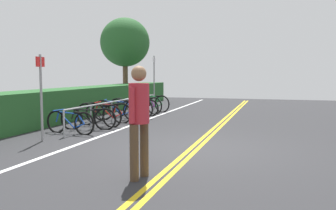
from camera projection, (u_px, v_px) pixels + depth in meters
ground_plane at (195, 149)px, 8.04m from camera, size 32.45×13.85×0.05m
centre_line_yellow_inner at (198, 148)px, 8.02m from camera, size 29.21×0.10×0.00m
centre_line_yellow_outer at (191, 148)px, 8.06m from camera, size 29.21×0.10×0.00m
bike_lane_stripe_white at (86, 141)px, 8.82m from camera, size 29.21×0.12×0.00m
bike_rack at (120, 105)px, 12.78m from camera, size 7.20×0.05×0.73m
bicycle_0 at (70, 122)px, 9.94m from camera, size 0.46×1.61×0.68m
bicycle_1 at (88, 119)px, 10.66m from camera, size 0.52×1.66×0.70m
bicycle_2 at (98, 115)px, 11.36m from camera, size 0.50×1.76×0.76m
bicycle_3 at (109, 113)px, 12.14m from camera, size 0.46×1.69×0.73m
bicycle_4 at (118, 110)px, 12.85m from camera, size 0.64×1.78×0.77m
bicycle_5 at (130, 108)px, 13.45m from camera, size 0.46×1.83×0.77m
bicycle_6 at (137, 107)px, 14.23m from camera, size 0.46×1.77×0.69m
bicycle_7 at (144, 105)px, 14.97m from camera, size 0.56×1.76×0.74m
bicycle_8 at (153, 103)px, 15.74m from camera, size 0.59×1.69×0.77m
pedestrian at (139, 114)px, 5.63m from camera, size 0.48×0.32×1.78m
sign_post_near at (41, 89)px, 8.75m from camera, size 0.36×0.07×2.12m
sign_post_far at (154, 77)px, 16.94m from camera, size 0.36×0.06×2.48m
hedge_backdrop at (89, 100)px, 14.81m from camera, size 16.15×1.39×1.10m
tree_mid at (125, 43)px, 20.84m from camera, size 2.84×2.84×4.85m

